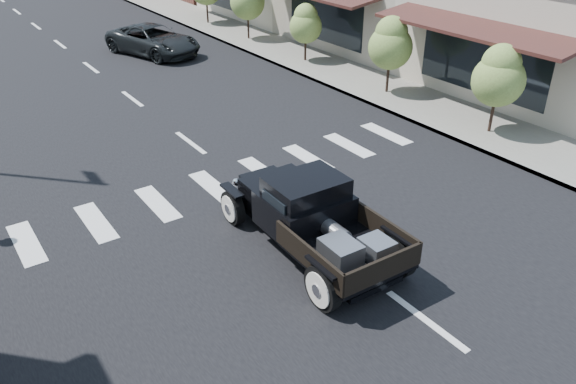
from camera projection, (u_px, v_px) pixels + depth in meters
ground at (327, 247)px, 12.73m from camera, size 120.00×120.00×0.00m
road at (106, 79)px, 23.52m from camera, size 14.00×80.00×0.02m
road_markings at (153, 115)px, 19.93m from camera, size 12.00×60.00×0.06m
sidewalk_right at (275, 48)px, 27.72m from camera, size 3.00×80.00×0.15m
storefront_near at (567, 28)px, 21.99m from camera, size 10.00×9.00×4.50m
small_tree_a at (496, 91)px, 17.61m from camera, size 1.64×1.64×2.73m
small_tree_b at (390, 56)px, 21.06m from camera, size 1.65×1.65×2.75m
small_tree_c at (306, 33)px, 24.99m from camera, size 1.44×1.44×2.40m
small_tree_d at (248, 9)px, 28.44m from camera, size 1.75×1.75×2.92m
hotrod_pickup at (312, 216)px, 12.23m from camera, size 2.46×5.07×1.74m
second_car at (153, 40)px, 26.57m from camera, size 3.68×5.37×1.36m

